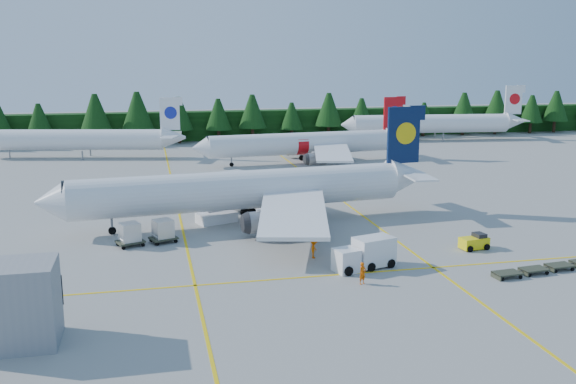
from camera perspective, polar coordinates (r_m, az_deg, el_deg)
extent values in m
plane|color=#9E9E99|center=(59.06, 5.01, -5.28)|extent=(320.00, 320.00, 0.00)
cube|color=yellow|center=(75.86, -9.75, -1.49)|extent=(0.25, 120.00, 0.01)
cube|color=yellow|center=(79.24, 4.84, -0.78)|extent=(0.25, 120.00, 0.01)
cube|color=yellow|center=(53.66, 6.93, -7.13)|extent=(80.00, 0.25, 0.01)
cube|color=black|center=(137.58, -5.25, 5.95)|extent=(220.00, 4.00, 6.00)
cube|color=gray|center=(43.38, -23.74, -9.19)|extent=(6.00, 4.00, 5.20)
cylinder|color=white|center=(67.58, -4.28, 0.18)|extent=(34.97, 7.19, 4.09)
cone|color=white|center=(65.97, -20.37, -0.85)|extent=(3.22, 4.33, 4.09)
cube|color=#08183D|center=(73.35, 10.23, 5.00)|extent=(3.90, 0.70, 6.33)
cube|color=white|center=(76.68, -3.55, 1.15)|extent=(11.66, 16.50, 1.16)
cylinder|color=gray|center=(73.88, -4.55, -0.42)|extent=(3.65, 2.45, 2.15)
cube|color=white|center=(60.36, 0.48, -1.83)|extent=(9.39, 16.30, 1.16)
cylinder|color=gray|center=(62.71, -2.09, -2.66)|extent=(3.65, 2.45, 2.15)
cylinder|color=gray|center=(66.55, -15.38, -2.91)|extent=(0.25, 0.25, 1.74)
cylinder|color=white|center=(106.29, 1.11, 4.33)|extent=(30.94, 6.22, 3.62)
cone|color=white|center=(102.31, -7.78, 3.92)|extent=(2.83, 3.82, 3.62)
cube|color=red|center=(112.17, 9.32, 6.91)|extent=(3.45, 0.61, 5.61)
cube|color=white|center=(114.44, 1.19, 4.61)|extent=(10.27, 14.60, 1.03)
cylinder|color=gray|center=(111.76, 0.70, 3.78)|extent=(3.22, 2.15, 1.90)
cube|color=white|center=(100.13, 3.98, 3.51)|extent=(8.36, 14.44, 1.03)
cylinder|color=gray|center=(101.95, 2.52, 2.96)|extent=(3.22, 2.15, 1.90)
cylinder|color=gray|center=(103.60, -5.04, 2.69)|extent=(0.22, 0.22, 1.54)
cylinder|color=white|center=(117.37, -18.39, 4.44)|extent=(30.49, 9.73, 3.58)
cube|color=white|center=(112.96, -10.47, 6.86)|extent=(3.39, 1.00, 5.54)
cylinder|color=gray|center=(121.71, -23.50, 3.11)|extent=(0.21, 0.21, 1.43)
cylinder|color=white|center=(138.48, 12.57, 5.95)|extent=(33.06, 7.15, 3.86)
cone|color=white|center=(133.72, 5.32, 5.97)|extent=(3.08, 4.12, 3.86)
cube|color=white|center=(144.93, 19.41, 7.73)|extent=(3.69, 0.71, 5.99)
cylinder|color=gray|center=(135.22, 7.50, 4.84)|extent=(0.23, 0.23, 1.55)
cube|color=white|center=(69.14, -6.36, -2.26)|extent=(4.62, 3.43, 1.08)
cube|color=gray|center=(70.47, -7.09, -0.57)|extent=(2.81, 4.22, 2.92)
cube|color=gray|center=(71.95, -7.79, 0.75)|extent=(2.06, 1.71, 0.12)
cube|color=white|center=(53.46, 5.19, -6.07)|extent=(2.26, 2.26, 1.93)
cube|color=black|center=(53.32, 5.20, -5.61)|extent=(1.97, 2.10, 0.83)
cube|color=white|center=(54.82, 7.63, -5.22)|extent=(3.73, 2.82, 2.39)
cube|color=yellow|center=(61.84, 16.20, -4.35)|extent=(2.73, 1.72, 1.01)
cube|color=black|center=(61.99, 16.64, -3.73)|extent=(1.07, 1.31, 0.46)
cube|color=#393D2C|center=(54.93, 18.90, -6.82)|extent=(2.25, 1.52, 0.13)
cube|color=#393D2C|center=(56.64, 21.01, -6.40)|extent=(2.25, 1.52, 0.13)
cube|color=#393D2C|center=(58.43, 22.99, -6.01)|extent=(2.25, 1.52, 0.13)
cube|color=#393D2C|center=(62.11, -13.85, -4.30)|extent=(2.92, 2.59, 0.15)
cube|color=silver|center=(61.86, -13.89, -3.47)|extent=(2.17, 2.14, 1.70)
cube|color=#393D2C|center=(62.62, -11.02, -4.03)|extent=(2.92, 2.59, 0.15)
cube|color=silver|center=(62.37, -11.05, -3.21)|extent=(2.17, 2.14, 1.70)
imported|color=#DD5404|center=(50.81, 6.64, -7.19)|extent=(0.76, 0.66, 1.76)
imported|color=#E65F04|center=(53.28, 5.42, -6.35)|extent=(0.96, 0.92, 1.57)
imported|color=#F56305|center=(56.76, 2.32, -5.09)|extent=(0.75, 0.83, 1.66)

